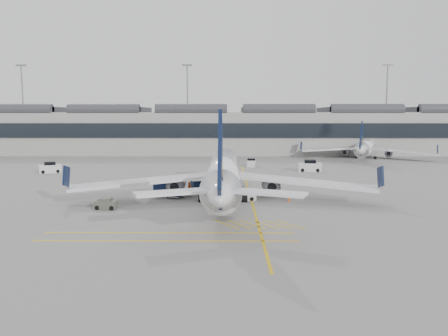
{
  "coord_description": "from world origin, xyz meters",
  "views": [
    {
      "loc": [
        7.1,
        -47.21,
        10.22
      ],
      "look_at": [
        6.69,
        4.34,
        4.0
      ],
      "focal_mm": 35.0,
      "sensor_mm": 36.0,
      "label": 1
    }
  ],
  "objects_px": {
    "baggage_cart_a": "(198,186)",
    "ramp_agent_a": "(190,188)",
    "airliner_main": "(223,174)",
    "ramp_agent_b": "(215,196)",
    "pushback_tug": "(106,204)",
    "belt_loader": "(237,195)"
  },
  "relations": [
    {
      "from": "belt_loader",
      "to": "ramp_agent_b",
      "type": "distance_m",
      "value": 3.24
    },
    {
      "from": "ramp_agent_a",
      "to": "ramp_agent_b",
      "type": "xyz_separation_m",
      "value": [
        3.36,
        -5.03,
        -0.01
      ]
    },
    {
      "from": "airliner_main",
      "to": "baggage_cart_a",
      "type": "height_order",
      "value": "airliner_main"
    },
    {
      "from": "baggage_cart_a",
      "to": "ramp_agent_b",
      "type": "distance_m",
      "value": 6.93
    },
    {
      "from": "baggage_cart_a",
      "to": "pushback_tug",
      "type": "relative_size",
      "value": 0.88
    },
    {
      "from": "airliner_main",
      "to": "belt_loader",
      "type": "height_order",
      "value": "airliner_main"
    },
    {
      "from": "baggage_cart_a",
      "to": "ramp_agent_a",
      "type": "xyz_separation_m",
      "value": [
        -0.94,
        -1.46,
        -0.07
      ]
    },
    {
      "from": "baggage_cart_a",
      "to": "ramp_agent_a",
      "type": "bearing_deg",
      "value": -146.87
    },
    {
      "from": "ramp_agent_a",
      "to": "baggage_cart_a",
      "type": "bearing_deg",
      "value": 18.89
    },
    {
      "from": "ramp_agent_a",
      "to": "pushback_tug",
      "type": "xyz_separation_m",
      "value": [
        -8.42,
        -8.47,
        -0.31
      ]
    },
    {
      "from": "ramp_agent_b",
      "to": "baggage_cart_a",
      "type": "bearing_deg",
      "value": -83.78
    },
    {
      "from": "airliner_main",
      "to": "pushback_tug",
      "type": "bearing_deg",
      "value": -155.14
    },
    {
      "from": "airliner_main",
      "to": "ramp_agent_a",
      "type": "relative_size",
      "value": 23.04
    },
    {
      "from": "airliner_main",
      "to": "ramp_agent_b",
      "type": "relative_size",
      "value": 23.25
    },
    {
      "from": "airliner_main",
      "to": "ramp_agent_a",
      "type": "distance_m",
      "value": 5.56
    },
    {
      "from": "airliner_main",
      "to": "ramp_agent_b",
      "type": "height_order",
      "value": "airliner_main"
    },
    {
      "from": "airliner_main",
      "to": "ramp_agent_a",
      "type": "height_order",
      "value": "airliner_main"
    },
    {
      "from": "ramp_agent_b",
      "to": "pushback_tug",
      "type": "height_order",
      "value": "ramp_agent_b"
    },
    {
      "from": "baggage_cart_a",
      "to": "airliner_main",
      "type": "bearing_deg",
      "value": -74.24
    },
    {
      "from": "airliner_main",
      "to": "baggage_cart_a",
      "type": "distance_m",
      "value": 5.76
    },
    {
      "from": "ramp_agent_b",
      "to": "pushback_tug",
      "type": "bearing_deg",
      "value": 1.94
    },
    {
      "from": "ramp_agent_a",
      "to": "ramp_agent_b",
      "type": "height_order",
      "value": "ramp_agent_a"
    }
  ]
}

